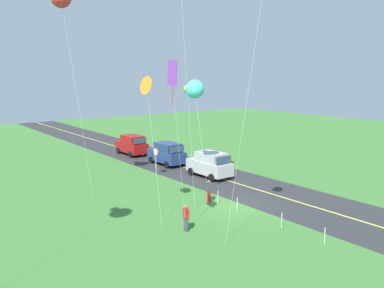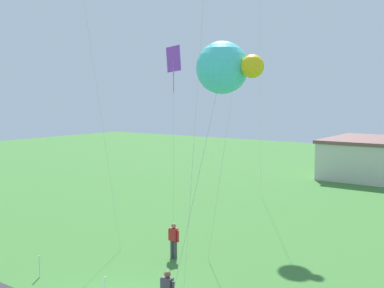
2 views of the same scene
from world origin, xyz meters
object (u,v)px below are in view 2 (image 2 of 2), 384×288
at_px(kite_red_low, 173,62).
at_px(kite_cyan_top, 236,70).
at_px(person_adult_near, 174,239).
at_px(kite_blue_mid, 224,68).

xyz_separation_m(kite_red_low, kite_cyan_top, (4.02, -1.00, -0.54)).
distance_m(person_adult_near, kite_cyan_top, 7.91).
distance_m(kite_red_low, kite_blue_mid, 10.00).
distance_m(kite_blue_mid, kite_cyan_top, 6.72).
height_order(kite_blue_mid, kite_cyan_top, kite_cyan_top).
relative_size(kite_red_low, kite_blue_mid, 1.12).
bearing_deg(kite_blue_mid, kite_red_low, 135.70).
bearing_deg(kite_blue_mid, kite_cyan_top, 117.52).
bearing_deg(kite_cyan_top, kite_blue_mid, -62.48).
height_order(person_adult_near, kite_cyan_top, kite_cyan_top).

